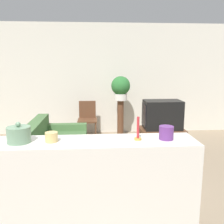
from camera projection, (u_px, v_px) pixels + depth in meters
name	position (u px, v px, depth m)	size (l,w,h in m)	color
ground_plane	(70.00, 207.00, 3.06)	(14.00, 14.00, 0.00)	gray
wall_back	(81.00, 79.00, 6.17)	(9.00, 0.06, 2.70)	beige
couch	(55.00, 151.00, 4.27)	(0.95, 1.62, 0.76)	#476B3D
tv_stand	(161.00, 141.00, 4.83)	(0.83, 0.55, 0.51)	brown
television	(162.00, 115.00, 4.73)	(0.71, 0.44, 0.54)	black
wooden_chair	(87.00, 118.00, 5.86)	(0.44, 0.44, 0.86)	brown
plant_stand	(120.00, 119.00, 5.84)	(0.15, 0.15, 0.90)	brown
potted_plant	(121.00, 87.00, 5.70)	(0.44, 0.44, 0.55)	white
foreground_counter	(63.00, 192.00, 2.42)	(2.57, 0.44, 1.02)	silver
decorative_bowl	(19.00, 134.00, 2.28)	(0.21, 0.21, 0.19)	gray
candle_jar	(52.00, 137.00, 2.31)	(0.12, 0.12, 0.09)	tan
candlestick	(138.00, 133.00, 2.36)	(0.07, 0.07, 0.22)	#B7933D
coffee_tin	(166.00, 133.00, 2.38)	(0.14, 0.14, 0.13)	#66337F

